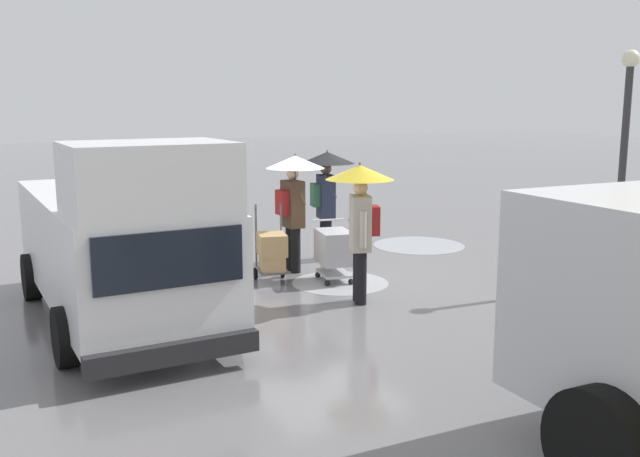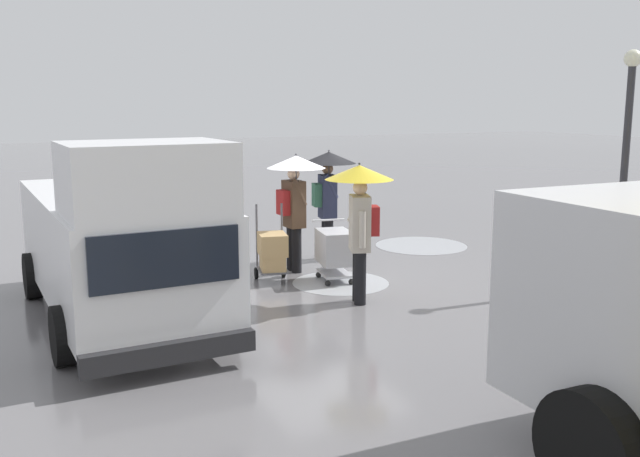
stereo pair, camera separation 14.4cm
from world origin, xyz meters
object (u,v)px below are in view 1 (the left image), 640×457
shopping_cart_vendor (334,249)px  hand_dolly_boxes (272,252)px  pedestrian_black_side (361,201)px  pedestrian_pink_side (293,186)px  street_lamp (624,144)px  cargo_van_parked_right (120,240)px  pedestrian_white_side (326,180)px

shopping_cart_vendor → hand_dolly_boxes: bearing=-21.8°
hand_dolly_boxes → pedestrian_black_side: pedestrian_black_side is taller
pedestrian_pink_side → street_lamp: (-4.46, 3.21, 0.80)m
cargo_van_parked_right → hand_dolly_boxes: 3.00m
hand_dolly_boxes → pedestrian_pink_side: 1.32m
hand_dolly_boxes → pedestrian_pink_side: bearing=-141.5°
hand_dolly_boxes → pedestrian_pink_side: size_ratio=0.61×
shopping_cart_vendor → cargo_van_parked_right: bearing=11.4°
cargo_van_parked_right → street_lamp: bearing=168.6°
pedestrian_pink_side → pedestrian_white_side: (-0.95, -0.62, 0.00)m
street_lamp → hand_dolly_boxes: bearing=-28.0°
pedestrian_pink_side → pedestrian_black_side: (-0.15, 2.18, 0.00)m
cargo_van_parked_right → shopping_cart_vendor: cargo_van_parked_right is taller
shopping_cart_vendor → hand_dolly_boxes: (0.99, -0.40, -0.04)m
street_lamp → pedestrian_white_side: bearing=-47.5°
shopping_cart_vendor → pedestrian_black_side: 1.64m
hand_dolly_boxes → street_lamp: street_lamp is taller
hand_dolly_boxes → pedestrian_white_side: bearing=-144.8°
street_lamp → cargo_van_parked_right: bearing=-11.4°
shopping_cart_vendor → pedestrian_black_side: (0.21, 1.28, 1.00)m
hand_dolly_boxes → shopping_cart_vendor: bearing=158.2°
shopping_cart_vendor → hand_dolly_boxes: hand_dolly_boxes is taller
pedestrian_pink_side → cargo_van_parked_right: bearing=26.2°
hand_dolly_boxes → pedestrian_black_side: 2.12m
pedestrian_pink_side → hand_dolly_boxes: bearing=38.5°
cargo_van_parked_right → pedestrian_pink_side: cargo_van_parked_right is taller
pedestrian_black_side → hand_dolly_boxes: bearing=-65.1°
pedestrian_pink_side → street_lamp: bearing=144.2°
cargo_van_parked_right → shopping_cart_vendor: bearing=-168.6°
cargo_van_parked_right → street_lamp: 8.04m
cargo_van_parked_right → shopping_cart_vendor: size_ratio=5.33×
cargo_van_parked_right → pedestrian_pink_side: (-3.33, -1.64, 0.39)m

